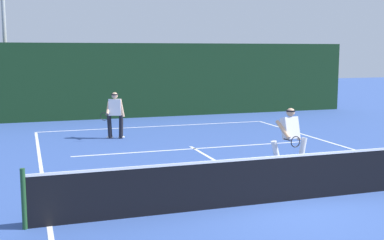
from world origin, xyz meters
TOP-DOWN VIEW (x-y plane):
  - ground_plane at (0.00, 0.00)m, footprint 80.00×80.00m
  - court_line_baseline_far at (0.00, 11.05)m, footprint 9.61×0.10m
  - court_line_sideline_left at (-4.80, 0.00)m, footprint 0.10×22.10m
  - court_line_service at (0.00, 6.01)m, footprint 7.83×0.10m
  - court_line_centre at (0.00, 3.20)m, footprint 0.10×6.40m
  - tennis_net at (0.00, 0.00)m, footprint 10.53×0.09m
  - player_near at (1.49, 2.50)m, footprint 1.18×0.92m
  - player_far at (-2.10, 8.72)m, footprint 0.94×0.89m
  - tennis_ball at (2.96, 2.80)m, footprint 0.07×0.07m
  - back_fence_windscreen at (0.00, 14.05)m, footprint 21.77×0.12m
  - light_pole at (-5.92, 15.62)m, footprint 0.55×0.44m

SIDE VIEW (x-z plane):
  - ground_plane at x=0.00m, z-range 0.00..0.00m
  - court_line_baseline_far at x=0.00m, z-range 0.00..0.01m
  - court_line_sideline_left at x=-4.80m, z-range 0.00..0.01m
  - court_line_service at x=0.00m, z-range 0.00..0.01m
  - court_line_centre at x=0.00m, z-range 0.00..0.01m
  - tennis_ball at x=2.96m, z-range 0.00..0.07m
  - tennis_net at x=0.00m, z-range -0.04..1.07m
  - player_near at x=1.49m, z-range 0.08..1.74m
  - player_far at x=-2.10m, z-range 0.09..1.76m
  - back_fence_windscreen at x=0.00m, z-range 0.00..3.50m
  - light_pole at x=-5.92m, z-range 0.86..8.80m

